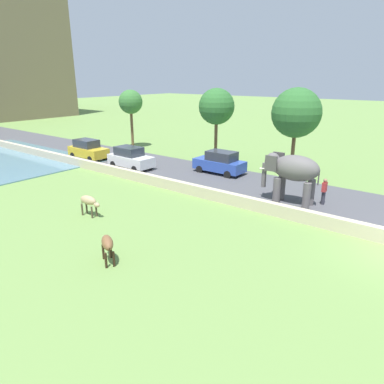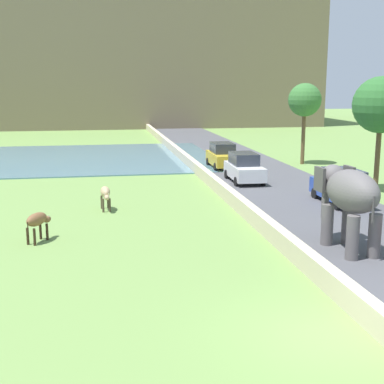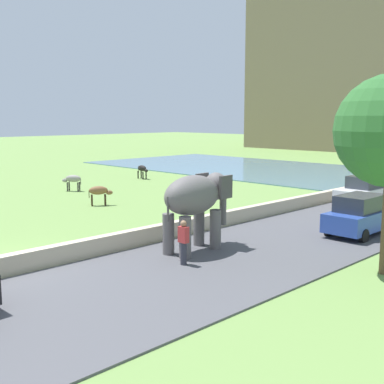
% 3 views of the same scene
% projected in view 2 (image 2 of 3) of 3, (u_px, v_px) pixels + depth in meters
% --- Properties ---
extents(ground_plane, '(220.00, 220.00, 0.00)m').
position_uv_depth(ground_plane, '(329.00, 336.00, 12.69)').
color(ground_plane, '#6B8E47').
extents(road_surface, '(7.00, 120.00, 0.06)m').
position_uv_depth(road_surface, '(268.00, 181.00, 32.83)').
color(road_surface, '#4C4C51').
rests_on(road_surface, ground).
extents(barrier_wall, '(0.40, 110.00, 0.71)m').
position_uv_depth(barrier_wall, '(215.00, 183.00, 30.19)').
color(barrier_wall, beige).
rests_on(barrier_wall, ground).
extents(hill_distant, '(64.00, 28.00, 25.00)m').
position_uv_depth(hill_distant, '(90.00, 39.00, 79.87)').
color(hill_distant, '#75664C').
rests_on(hill_distant, ground).
extents(elephant, '(1.59, 3.51, 2.99)m').
position_uv_depth(elephant, '(349.00, 196.00, 18.80)').
color(elephant, '#605B5B').
rests_on(elephant, ground).
extents(car_blue, '(1.81, 4.01, 1.80)m').
position_uv_depth(car_blue, '(342.00, 187.00, 26.36)').
color(car_blue, '#2D4CA8').
rests_on(car_blue, ground).
extents(car_yellow, '(1.81, 4.01, 1.80)m').
position_uv_depth(car_yellow, '(223.00, 156.00, 37.75)').
color(car_yellow, gold).
rests_on(car_yellow, ground).
extents(car_white, '(1.85, 4.03, 1.80)m').
position_uv_depth(car_white, '(244.00, 168.00, 32.28)').
color(car_white, white).
rests_on(car_white, ground).
extents(cow_tan, '(0.53, 1.41, 1.15)m').
position_uv_depth(cow_tan, '(105.00, 193.00, 25.10)').
color(cow_tan, tan).
rests_on(cow_tan, ground).
extents(cow_brown, '(1.00, 1.36, 1.15)m').
position_uv_depth(cow_brown, '(38.00, 221.00, 20.08)').
color(cow_brown, brown).
rests_on(cow_brown, ground).
extents(tree_near, '(3.08, 3.08, 6.34)m').
position_uv_depth(tree_near, '(381.00, 105.00, 28.72)').
color(tree_near, brown).
rests_on(tree_near, ground).
extents(tree_mid, '(2.44, 2.44, 5.99)m').
position_uv_depth(tree_mid, '(305.00, 101.00, 38.95)').
color(tree_mid, brown).
rests_on(tree_mid, ground).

